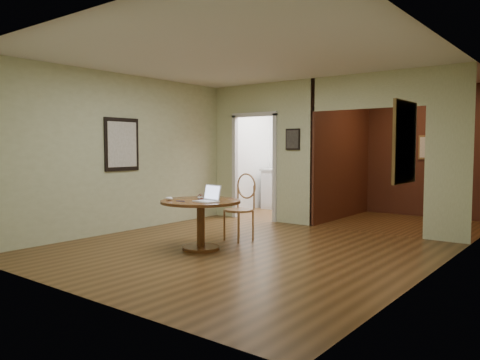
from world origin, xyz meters
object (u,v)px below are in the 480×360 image
Objects in this scene: dining_table at (201,213)px; open_laptop at (209,197)px; chair at (242,203)px; closed_laptop at (207,199)px.

open_laptop is at bearing -13.94° from dining_table.
closed_laptop is at bearing -83.72° from chair.
dining_table is at bearing 174.47° from open_laptop.
open_laptop is 0.27m from closed_laptop.
chair is at bearing 65.54° from closed_laptop.
chair is 1.00m from open_laptop.
dining_table is 0.23m from closed_laptop.
chair is (0.03, 0.91, 0.06)m from dining_table.
closed_laptop is (-0.03, -0.78, 0.14)m from chair.
closed_laptop is (-0.20, 0.18, -0.05)m from open_laptop.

